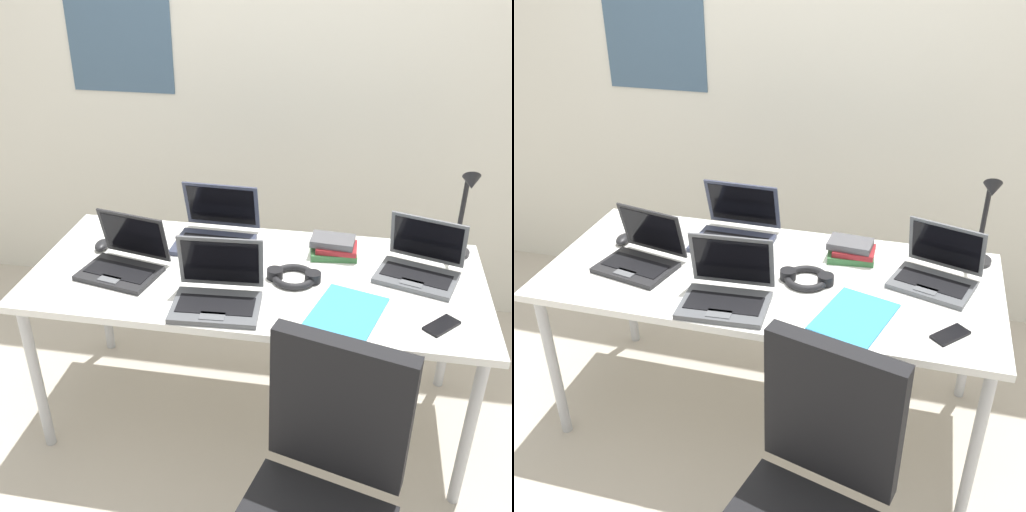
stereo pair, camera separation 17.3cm
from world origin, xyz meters
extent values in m
plane|color=#B7AD9E|center=(0.00, 0.00, 0.00)|extent=(12.00, 12.00, 0.00)
cube|color=silver|center=(0.00, 1.10, 1.30)|extent=(6.00, 0.12, 2.60)
cube|color=#3F5972|center=(-0.90, 1.04, 1.55)|extent=(0.56, 0.01, 0.76)
cube|color=white|center=(0.00, 0.00, 0.72)|extent=(1.80, 0.80, 0.03)
cylinder|color=#B2B5BA|center=(-0.84, -0.34, 0.35)|extent=(0.04, 0.04, 0.71)
cylinder|color=#B2B5BA|center=(0.84, -0.34, 0.35)|extent=(0.04, 0.04, 0.71)
cylinder|color=#B2B5BA|center=(-0.84, 0.34, 0.35)|extent=(0.04, 0.04, 0.71)
cylinder|color=#B2B5BA|center=(0.84, 0.34, 0.35)|extent=(0.04, 0.04, 0.71)
cylinder|color=black|center=(0.80, 0.31, 0.75)|extent=(0.12, 0.12, 0.02)
cylinder|color=black|center=(0.80, 0.31, 0.93)|extent=(0.02, 0.02, 0.34)
cylinder|color=black|center=(0.80, 0.27, 1.10)|extent=(0.01, 0.08, 0.01)
cone|color=black|center=(0.80, 0.23, 1.10)|extent=(0.07, 0.09, 0.09)
cube|color=#33384C|center=(-0.22, 0.19, 0.75)|extent=(0.34, 0.24, 0.02)
cube|color=black|center=(-0.22, 0.19, 0.76)|extent=(0.30, 0.14, 0.00)
cube|color=#595B60|center=(-0.22, 0.11, 0.76)|extent=(0.10, 0.05, 0.00)
cube|color=#33384C|center=(-0.21, 0.34, 0.87)|extent=(0.34, 0.08, 0.22)
cube|color=black|center=(-0.21, 0.33, 0.87)|extent=(0.30, 0.07, 0.19)
cube|color=#515459|center=(0.63, 0.06, 0.75)|extent=(0.35, 0.29, 0.02)
cube|color=black|center=(0.63, 0.06, 0.76)|extent=(0.29, 0.19, 0.00)
cube|color=#595B60|center=(0.61, 0.00, 0.76)|extent=(0.09, 0.07, 0.00)
cube|color=#515459|center=(0.67, 0.18, 0.86)|extent=(0.30, 0.14, 0.20)
cube|color=black|center=(0.66, 0.18, 0.86)|extent=(0.27, 0.12, 0.17)
cube|color=#515459|center=(-0.10, -0.28, 0.75)|extent=(0.33, 0.24, 0.02)
cube|color=black|center=(-0.10, -0.28, 0.76)|extent=(0.29, 0.14, 0.00)
cube|color=#595B60|center=(-0.09, -0.35, 0.76)|extent=(0.09, 0.05, 0.00)
cube|color=#515459|center=(-0.11, -0.15, 0.87)|extent=(0.32, 0.06, 0.22)
cube|color=black|center=(-0.11, -0.16, 0.87)|extent=(0.29, 0.05, 0.18)
cube|color=#232326|center=(-0.53, -0.11, 0.75)|extent=(0.34, 0.27, 0.02)
cube|color=black|center=(-0.53, -0.11, 0.76)|extent=(0.28, 0.17, 0.00)
cube|color=#595B60|center=(-0.55, -0.18, 0.76)|extent=(0.09, 0.06, 0.00)
cube|color=#232326|center=(-0.51, 0.01, 0.86)|extent=(0.30, 0.11, 0.20)
cube|color=black|center=(-0.51, 0.01, 0.86)|extent=(0.27, 0.10, 0.17)
ellipsoid|color=black|center=(-0.69, 0.09, 0.76)|extent=(0.06, 0.10, 0.03)
cube|color=black|center=(0.70, -0.24, 0.74)|extent=(0.14, 0.14, 0.01)
torus|color=black|center=(0.15, -0.02, 0.75)|extent=(0.18, 0.18, 0.03)
cylinder|color=black|center=(0.08, -0.02, 0.76)|extent=(0.06, 0.06, 0.04)
cylinder|color=black|center=(0.23, -0.02, 0.76)|extent=(0.06, 0.06, 0.04)
cube|color=#336638|center=(0.29, 0.21, 0.75)|extent=(0.20, 0.16, 0.03)
cube|color=maroon|center=(0.31, 0.20, 0.78)|extent=(0.17, 0.12, 0.02)
cube|color=#4C4C51|center=(0.29, 0.21, 0.80)|extent=(0.19, 0.13, 0.03)
cube|color=#338CC6|center=(0.37, -0.22, 0.74)|extent=(0.31, 0.36, 0.01)
cube|color=black|center=(0.37, -0.69, 0.73)|extent=(0.42, 0.17, 0.48)
camera|label=1|loc=(0.36, -2.03, 1.98)|focal=42.22mm
camera|label=2|loc=(0.53, -1.99, 1.98)|focal=42.22mm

